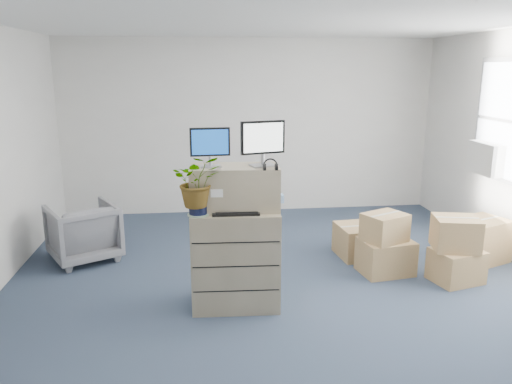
{
  "coord_description": "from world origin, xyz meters",
  "views": [
    {
      "loc": [
        -0.83,
        -4.55,
        2.33
      ],
      "look_at": [
        -0.26,
        0.4,
        1.09
      ],
      "focal_mm": 35.0,
      "sensor_mm": 36.0,
      "label": 1
    }
  ],
  "objects_px": {
    "monitor_right": "(263,141)",
    "water_bottle": "(245,197)",
    "potted_plant": "(197,188)",
    "filing_cabinet_lower": "(236,258)",
    "monitor_left": "(210,145)",
    "keyboard": "(236,213)",
    "office_chair": "(83,230)"
  },
  "relations": [
    {
      "from": "keyboard",
      "to": "water_bottle",
      "type": "xyz_separation_m",
      "value": [
        0.1,
        0.15,
        0.11
      ]
    },
    {
      "from": "keyboard",
      "to": "office_chair",
      "type": "relative_size",
      "value": 0.57
    },
    {
      "from": "potted_plant",
      "to": "filing_cabinet_lower",
      "type": "bearing_deg",
      "value": 20.0
    },
    {
      "from": "monitor_right",
      "to": "water_bottle",
      "type": "distance_m",
      "value": 0.57
    },
    {
      "from": "monitor_left",
      "to": "keyboard",
      "type": "xyz_separation_m",
      "value": [
        0.22,
        -0.16,
        -0.62
      ]
    },
    {
      "from": "water_bottle",
      "to": "monitor_left",
      "type": "bearing_deg",
      "value": 178.54
    },
    {
      "from": "water_bottle",
      "to": "potted_plant",
      "type": "height_order",
      "value": "potted_plant"
    },
    {
      "from": "potted_plant",
      "to": "office_chair",
      "type": "distance_m",
      "value": 2.29
    },
    {
      "from": "monitor_right",
      "to": "potted_plant",
      "type": "xyz_separation_m",
      "value": [
        -0.63,
        -0.13,
        -0.4
      ]
    },
    {
      "from": "filing_cabinet_lower",
      "to": "potted_plant",
      "type": "bearing_deg",
      "value": -157.04
    },
    {
      "from": "filing_cabinet_lower",
      "to": "water_bottle",
      "type": "relative_size",
      "value": 4.12
    },
    {
      "from": "monitor_left",
      "to": "office_chair",
      "type": "distance_m",
      "value": 2.44
    },
    {
      "from": "water_bottle",
      "to": "filing_cabinet_lower",
      "type": "bearing_deg",
      "value": -166.64
    },
    {
      "from": "filing_cabinet_lower",
      "to": "keyboard",
      "type": "bearing_deg",
      "value": -87.96
    },
    {
      "from": "water_bottle",
      "to": "office_chair",
      "type": "relative_size",
      "value": 0.31
    },
    {
      "from": "potted_plant",
      "to": "office_chair",
      "type": "xyz_separation_m",
      "value": [
        -1.43,
        1.57,
        -0.87
      ]
    },
    {
      "from": "filing_cabinet_lower",
      "to": "water_bottle",
      "type": "bearing_deg",
      "value": 16.32
    },
    {
      "from": "filing_cabinet_lower",
      "to": "potted_plant",
      "type": "height_order",
      "value": "potted_plant"
    },
    {
      "from": "monitor_left",
      "to": "water_bottle",
      "type": "distance_m",
      "value": 0.61
    },
    {
      "from": "monitor_left",
      "to": "potted_plant",
      "type": "distance_m",
      "value": 0.42
    },
    {
      "from": "monitor_left",
      "to": "monitor_right",
      "type": "height_order",
      "value": "monitor_right"
    },
    {
      "from": "potted_plant",
      "to": "monitor_right",
      "type": "bearing_deg",
      "value": 12.02
    },
    {
      "from": "potted_plant",
      "to": "office_chair",
      "type": "bearing_deg",
      "value": 132.26
    },
    {
      "from": "monitor_right",
      "to": "water_bottle",
      "type": "bearing_deg",
      "value": 158.61
    },
    {
      "from": "office_chair",
      "to": "filing_cabinet_lower",
      "type": "bearing_deg",
      "value": 112.21
    },
    {
      "from": "monitor_left",
      "to": "potted_plant",
      "type": "relative_size",
      "value": 0.73
    },
    {
      "from": "monitor_left",
      "to": "water_bottle",
      "type": "height_order",
      "value": "monitor_left"
    },
    {
      "from": "monitor_right",
      "to": "water_bottle",
      "type": "xyz_separation_m",
      "value": [
        -0.17,
        0.02,
        -0.55
      ]
    },
    {
      "from": "filing_cabinet_lower",
      "to": "monitor_left",
      "type": "bearing_deg",
      "value": 174.87
    },
    {
      "from": "monitor_left",
      "to": "water_bottle",
      "type": "xyz_separation_m",
      "value": [
        0.33,
        -0.01,
        -0.51
      ]
    },
    {
      "from": "keyboard",
      "to": "water_bottle",
      "type": "height_order",
      "value": "water_bottle"
    },
    {
      "from": "filing_cabinet_lower",
      "to": "monitor_right",
      "type": "distance_m",
      "value": 1.2
    }
  ]
}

